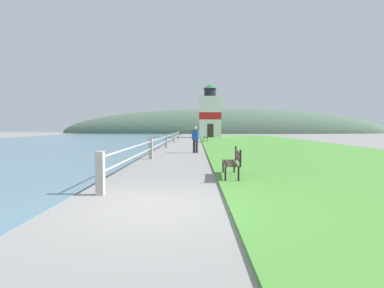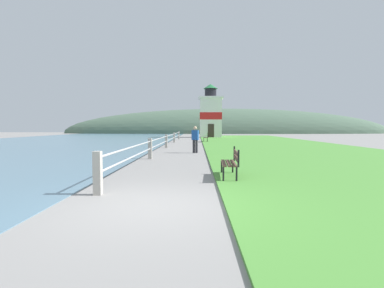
# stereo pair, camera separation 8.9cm
# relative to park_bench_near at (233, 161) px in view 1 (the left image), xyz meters

# --- Properties ---
(ground_plane) EXTENTS (160.00, 160.00, 0.00)m
(ground_plane) POSITION_rel_park_bench_near_xyz_m (-1.99, -3.31, -0.54)
(ground_plane) COLOR gray
(grass_verge) EXTENTS (12.00, 56.61, 0.06)m
(grass_verge) POSITION_rel_park_bench_near_xyz_m (5.48, 15.56, -0.51)
(grass_verge) COLOR #4C8E38
(grass_verge) RESTS_ON ground_plane
(water_strip) EXTENTS (24.00, 90.58, 0.01)m
(water_strip) POSITION_rel_park_bench_near_xyz_m (-15.97, 15.56, -0.53)
(water_strip) COLOR slate
(water_strip) RESTS_ON ground_plane
(seawall_railing) EXTENTS (0.18, 31.26, 1.02)m
(seawall_railing) POSITION_rel_park_bench_near_xyz_m (-3.37, 13.23, 0.08)
(seawall_railing) COLOR #A8A399
(seawall_railing) RESTS_ON ground_plane
(park_bench_near) EXTENTS (0.55, 1.65, 0.94)m
(park_bench_near) POSITION_rel_park_bench_near_xyz_m (0.00, 0.00, 0.00)
(park_bench_near) COLOR brown
(park_bench_near) RESTS_ON ground_plane
(park_bench_midway) EXTENTS (0.51, 1.69, 0.94)m
(park_bench_midway) POSITION_rel_park_bench_near_xyz_m (-0.07, 22.05, 0.00)
(park_bench_midway) COLOR brown
(park_bench_midway) RESTS_ON ground_plane
(lighthouse) EXTENTS (3.63, 3.63, 7.93)m
(lighthouse) POSITION_rel_park_bench_near_xyz_m (0.96, 35.75, 2.87)
(lighthouse) COLOR white
(lighthouse) RESTS_ON ground_plane
(person_strolling) EXTENTS (0.44, 0.33, 1.62)m
(person_strolling) POSITION_rel_park_bench_near_xyz_m (-1.17, 8.92, 0.34)
(person_strolling) COLOR #28282D
(person_strolling) RESTS_ON ground_plane
(distant_hillside) EXTENTS (80.00, 16.00, 12.00)m
(distant_hillside) POSITION_rel_park_bench_near_xyz_m (6.01, 64.43, -0.54)
(distant_hillside) COLOR #4C6651
(distant_hillside) RESTS_ON ground_plane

